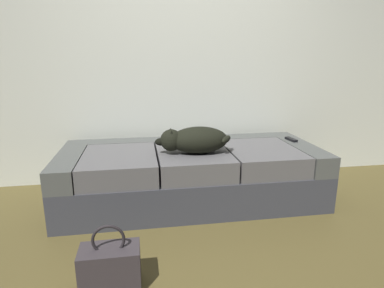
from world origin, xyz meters
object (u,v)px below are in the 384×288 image
Objects in this scene: dog_dark at (194,140)px; tv_remote at (291,139)px; handbag at (110,267)px; couch at (191,174)px.

dog_dark is 4.24× the size of tv_remote.
tv_remote is 0.40× the size of handbag.
handbag is (-1.58, -1.18, -0.36)m from tv_remote.
dog_dark is at bearing -89.20° from couch.
couch is 1.24m from handbag.
couch is at bearing 90.80° from dog_dark.
dog_dark is 1.68× the size of handbag.
couch is 1.01m from tv_remote.
tv_remote reaches higher than handbag.
handbag is (-0.61, -1.07, -0.11)m from couch.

